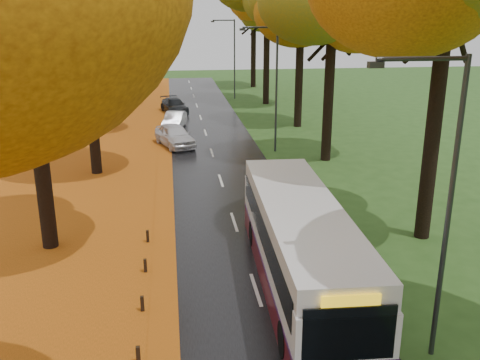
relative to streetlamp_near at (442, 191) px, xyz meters
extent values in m
cube|color=black|center=(-3.95, 17.00, -4.69)|extent=(6.50, 90.00, 0.04)
cube|color=silver|center=(-3.95, 17.00, -4.67)|extent=(0.12, 90.00, 0.01)
cube|color=#81410B|center=(-12.95, 17.00, -4.70)|extent=(12.00, 90.00, 0.02)
cube|color=#D16015|center=(-7.00, 17.00, -4.67)|extent=(0.90, 90.00, 0.01)
cylinder|color=black|center=(-11.45, 8.50, -0.14)|extent=(0.60, 0.60, 9.15)
cylinder|color=black|center=(-10.85, 18.50, -0.71)|extent=(0.60, 0.60, 8.00)
ellipsoid|color=orange|center=(-10.85, 18.50, 4.29)|extent=(9.20, 9.20, 7.18)
cylinder|color=black|center=(-11.45, 30.50, -0.43)|extent=(0.60, 0.60, 8.58)
cylinder|color=black|center=(-10.85, 41.50, -0.14)|extent=(0.60, 0.60, 9.15)
cylinder|color=black|center=(-11.45, 51.50, -0.71)|extent=(0.60, 0.60, 8.00)
ellipsoid|color=orange|center=(-11.45, 51.50, 4.29)|extent=(8.00, 8.00, 6.24)
cylinder|color=black|center=(3.55, 7.50, -0.11)|extent=(0.60, 0.60, 9.22)
cylinder|color=black|center=(2.95, 19.50, -0.62)|extent=(0.60, 0.60, 8.19)
ellipsoid|color=orange|center=(2.95, 19.50, 4.50)|extent=(9.20, 9.20, 7.18)
cylinder|color=black|center=(3.55, 29.50, -0.36)|extent=(0.60, 0.60, 8.70)
cylinder|color=black|center=(2.95, 40.50, -0.11)|extent=(0.60, 0.60, 9.22)
cylinder|color=black|center=(3.55, 52.50, -0.62)|extent=(0.60, 0.60, 8.19)
ellipsoid|color=orange|center=(3.55, 52.50, 4.50)|extent=(8.20, 8.20, 6.40)
cube|color=black|center=(-7.65, 0.60, -4.45)|extent=(0.11, 0.11, 0.52)
cube|color=black|center=(-7.65, 3.20, -4.45)|extent=(0.11, 0.11, 0.52)
cube|color=black|center=(-7.65, 5.80, -4.45)|extent=(0.11, 0.11, 0.52)
cube|color=black|center=(-7.65, 8.40, -4.45)|extent=(0.11, 0.11, 0.52)
cylinder|color=#333538|center=(0.25, 0.00, -0.71)|extent=(0.14, 0.14, 8.00)
cylinder|color=#333538|center=(-0.85, 0.00, 3.19)|extent=(2.20, 0.11, 0.11)
cube|color=#333538|center=(-1.95, 0.00, 3.07)|extent=(0.35, 0.18, 0.14)
cylinder|color=#333538|center=(0.25, 22.00, -0.71)|extent=(0.14, 0.14, 8.00)
cylinder|color=#333538|center=(-0.85, 22.00, 3.19)|extent=(2.20, 0.11, 0.11)
cube|color=#333538|center=(-1.95, 22.00, 3.07)|extent=(0.35, 0.18, 0.14)
cylinder|color=#333538|center=(0.25, 44.00, -0.71)|extent=(0.14, 0.14, 8.00)
cylinder|color=#333538|center=(-0.85, 44.00, 3.19)|extent=(2.20, 0.11, 0.11)
cube|color=#333538|center=(-1.95, 44.00, 3.07)|extent=(0.35, 0.18, 0.14)
cube|color=#4B0B13|center=(-2.46, 4.10, -4.22)|extent=(2.92, 11.16, 0.91)
cube|color=silver|center=(-2.46, 4.10, -3.11)|extent=(2.92, 11.16, 1.31)
cube|color=silver|center=(-2.46, 4.10, -2.11)|extent=(2.86, 10.94, 0.70)
cube|color=#39154C|center=(-2.46, 4.10, -3.72)|extent=(2.94, 11.18, 0.12)
cube|color=black|center=(-2.46, 4.10, -2.71)|extent=(2.92, 10.28, 0.86)
cube|color=black|center=(-2.66, -1.41, -2.91)|extent=(2.22, 0.14, 1.41)
cube|color=yellow|center=(-2.66, -1.41, -2.04)|extent=(1.39, 0.11, 0.28)
cylinder|color=black|center=(-3.73, 0.37, -4.17)|extent=(0.32, 1.02, 1.01)
cylinder|color=black|center=(-1.46, 0.29, -4.17)|extent=(0.32, 1.02, 1.01)
cylinder|color=black|center=(-3.48, 7.46, -4.17)|extent=(0.32, 1.02, 1.01)
cylinder|color=black|center=(-1.20, 7.38, -4.17)|extent=(0.32, 1.02, 1.01)
imported|color=silver|center=(-6.30, 24.10, -3.93)|extent=(3.09, 4.72, 1.49)
imported|color=#AEB2B6|center=(-6.22, 29.74, -4.03)|extent=(2.11, 4.12, 1.29)
imported|color=black|center=(-6.15, 36.55, -4.03)|extent=(2.77, 4.72, 1.28)
camera|label=1|loc=(-6.56, -11.66, 4.25)|focal=40.00mm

